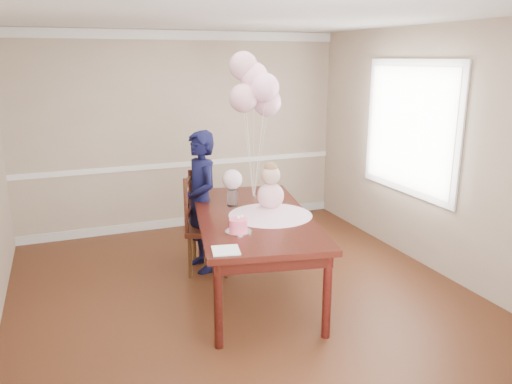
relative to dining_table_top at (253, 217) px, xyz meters
name	(u,v)px	position (x,y,z in m)	size (l,w,h in m)	color
floor	(247,300)	(-0.15, -0.21, -0.80)	(4.50, 5.00, 0.00)	#381B0E
ceiling	(245,15)	(-0.15, -0.21, 1.90)	(4.50, 5.00, 0.02)	silver
wall_back	(183,132)	(-0.15, 2.29, 0.55)	(4.50, 0.02, 2.70)	tan
wall_front	(429,273)	(-0.15, -2.71, 0.55)	(4.50, 0.02, 2.70)	tan
wall_right	(440,152)	(2.10, -0.21, 0.55)	(0.02, 5.00, 2.70)	tan
chair_rail_trim	(184,164)	(-0.15, 2.28, 0.10)	(4.50, 0.02, 0.07)	white
crown_molding	(179,35)	(-0.15, 2.28, 1.83)	(4.50, 0.02, 0.12)	white
baseboard_trim	(186,221)	(-0.15, 2.28, -0.74)	(4.50, 0.02, 0.12)	silver
window_frame	(410,128)	(2.08, 0.29, 0.75)	(0.02, 1.66, 1.56)	white
window_blinds	(409,128)	(2.06, 0.29, 0.75)	(0.01, 1.50, 1.40)	white
dining_table_top	(253,217)	(0.00, 0.00, 0.00)	(1.10, 2.20, 0.06)	black
table_apron	(253,224)	(0.00, 0.00, -0.08)	(0.99, 2.09, 0.11)	black
table_leg_fl	(218,305)	(-0.66, -0.90, -0.41)	(0.08, 0.08, 0.77)	black
table_leg_fr	(327,296)	(0.25, -1.09, -0.41)	(0.08, 0.08, 0.77)	black
table_leg_bl	(201,226)	(-0.25, 1.09, -0.41)	(0.08, 0.08, 0.77)	black
table_leg_br	(276,222)	(0.66, 0.90, -0.41)	(0.08, 0.08, 0.77)	black
baby_skirt	(270,210)	(0.15, -0.09, 0.08)	(0.84, 0.84, 0.11)	#EDAEC3
baby_torso	(271,196)	(0.15, -0.09, 0.23)	(0.26, 0.26, 0.26)	pink
baby_head	(271,175)	(0.15, -0.09, 0.44)	(0.19, 0.19, 0.19)	tan
baby_hair	(271,168)	(0.15, -0.09, 0.50)	(0.13, 0.13, 0.13)	brown
cake_platter	(238,231)	(-0.31, -0.44, 0.03)	(0.24, 0.24, 0.01)	white
birthday_cake	(238,225)	(-0.31, -0.44, 0.09)	(0.17, 0.17, 0.11)	#FF5074
cake_flower_a	(238,217)	(-0.31, -0.44, 0.16)	(0.03, 0.03, 0.03)	white
cake_flower_b	(241,216)	(-0.28, -0.43, 0.16)	(0.03, 0.03, 0.03)	white
rose_vase_near	(232,198)	(-0.10, 0.36, 0.12)	(0.11, 0.11, 0.18)	silver
roses_near	(232,179)	(-0.10, 0.36, 0.31)	(0.21, 0.21, 0.21)	beige
napkin	(226,250)	(-0.56, -0.84, 0.03)	(0.22, 0.22, 0.01)	white
balloon_weight	(254,197)	(0.23, 0.57, 0.04)	(0.04, 0.04, 0.02)	silver
balloon_a	(243,98)	(0.12, 0.59, 1.13)	(0.31, 0.31, 0.31)	#E19FAD
balloon_b	(265,88)	(0.33, 0.50, 1.24)	(0.31, 0.31, 0.31)	#FFB4D5
balloon_c	(254,76)	(0.27, 0.68, 1.35)	(0.31, 0.31, 0.31)	#FCB2C9
balloon_d	(243,66)	(0.17, 0.72, 1.46)	(0.31, 0.31, 0.31)	#D99AA7
balloon_e	(267,102)	(0.41, 0.62, 1.07)	(0.31, 0.31, 0.31)	#F0AAC0
balloon_ribbon_a	(249,156)	(0.17, 0.58, 0.50)	(0.00, 0.00, 0.93)	silver
balloon_ribbon_b	(259,151)	(0.28, 0.53, 0.56)	(0.00, 0.00, 1.04)	white
balloon_ribbon_c	(254,145)	(0.25, 0.62, 0.61)	(0.00, 0.00, 1.15)	silver
balloon_ribbon_d	(249,140)	(0.20, 0.65, 0.67)	(0.00, 0.00, 1.26)	white
balloon_ribbon_e	(260,157)	(0.32, 0.60, 0.47)	(0.00, 0.00, 0.87)	silver
dining_chair_seat	(209,229)	(-0.28, 0.64, -0.30)	(0.49, 0.49, 0.06)	#3B1910
chair_leg_fl	(190,257)	(-0.54, 0.53, -0.56)	(0.04, 0.04, 0.47)	#361F0E
chair_leg_fr	(226,257)	(-0.17, 0.38, -0.56)	(0.04, 0.04, 0.47)	black
chair_leg_bl	(194,244)	(-0.39, 0.89, -0.56)	(0.04, 0.04, 0.47)	#3E2411
chair_leg_br	(228,244)	(-0.02, 0.75, -0.56)	(0.04, 0.04, 0.47)	black
chair_back_post_l	(186,207)	(-0.56, 0.53, 0.02)	(0.04, 0.04, 0.62)	#36170E
chair_back_post_r	(191,197)	(-0.41, 0.90, 0.02)	(0.04, 0.04, 0.62)	#33130E
chair_slat_low	(189,213)	(-0.49, 0.72, -0.11)	(0.03, 0.44, 0.06)	#35130E
chair_slat_mid	(188,198)	(-0.49, 0.72, 0.06)	(0.03, 0.44, 0.06)	black
chair_slat_top	(188,182)	(-0.49, 0.72, 0.24)	(0.03, 0.44, 0.06)	#331A0D
woman	(201,202)	(-0.34, 0.72, 0.00)	(0.58, 0.38, 1.59)	black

